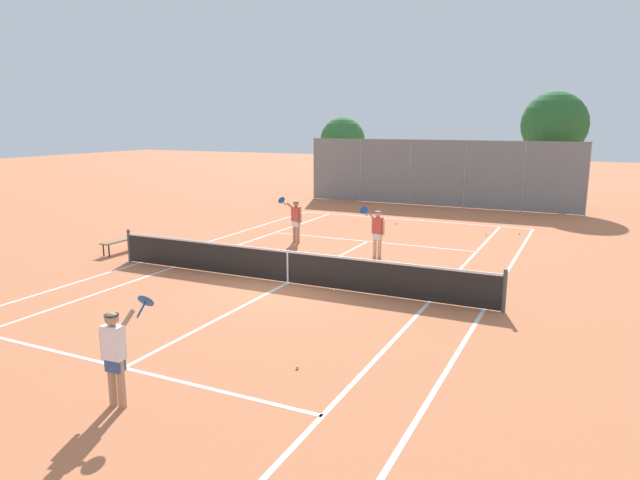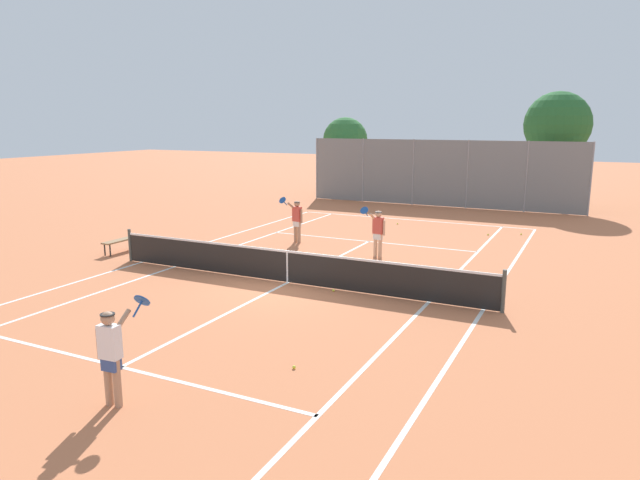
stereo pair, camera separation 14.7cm
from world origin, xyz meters
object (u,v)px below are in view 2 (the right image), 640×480
object	(u,v)px
loose_tennis_ball_0	(294,367)
loose_tennis_ball_3	(397,224)
player_near_side	(111,352)
loose_tennis_ball_2	(488,235)
player_far_right	(378,231)
tree_behind_left	(346,141)
loose_tennis_ball_5	(333,290)
tennis_net	(287,265)
loose_tennis_ball_4	(521,234)
player_far_left	(297,219)
tree_behind_right	(559,127)
courtside_bench	(121,241)

from	to	relation	value
loose_tennis_ball_0	loose_tennis_ball_3	bearing A→B (deg)	101.55
player_near_side	loose_tennis_ball_2	bearing A→B (deg)	80.40
player_far_right	tree_behind_left	distance (m)	17.12
loose_tennis_ball_0	loose_tennis_ball_5	world-z (taller)	same
loose_tennis_ball_2	tree_behind_left	size ratio (longest dim) A/B	0.01
player_near_side	loose_tennis_ball_5	world-z (taller)	player_near_side
loose_tennis_ball_3	tennis_net	bearing A→B (deg)	-88.88
loose_tennis_ball_4	player_near_side	bearing A→B (deg)	-102.92
player_far_right	loose_tennis_ball_4	xyz separation A→B (m)	(3.90, 6.27, -0.89)
tennis_net	loose_tennis_ball_3	xyz separation A→B (m)	(-0.20, 10.47, -0.48)
loose_tennis_ball_0	loose_tennis_ball_4	size ratio (longest dim) A/B	1.00
loose_tennis_ball_3	loose_tennis_ball_5	distance (m)	10.82
player_far_left	loose_tennis_ball_5	world-z (taller)	player_far_left
player_far_left	loose_tennis_ball_0	xyz separation A→B (m)	(5.37, -10.07, -0.89)
player_far_right	loose_tennis_ball_4	distance (m)	7.44
tennis_net	tree_behind_right	xyz separation A→B (m)	(5.62, 19.09, 3.77)
loose_tennis_ball_3	loose_tennis_ball_4	xyz separation A→B (m)	(5.32, -0.10, 0.00)
tree_behind_right	tennis_net	bearing A→B (deg)	-106.41
loose_tennis_ball_0	loose_tennis_ball_4	world-z (taller)	same
loose_tennis_ball_4	loose_tennis_ball_5	world-z (taller)	same
loose_tennis_ball_4	courtside_bench	distance (m)	15.57
courtside_bench	tree_behind_right	world-z (taller)	tree_behind_right
courtside_bench	tree_behind_left	xyz separation A→B (m)	(0.64, 18.34, 2.94)
player_far_left	loose_tennis_ball_0	bearing A→B (deg)	-61.91
loose_tennis_ball_3	tree_behind_right	size ratio (longest dim) A/B	0.01
player_far_left	loose_tennis_ball_0	size ratio (longest dim) A/B	26.88
player_far_right	tree_behind_left	world-z (taller)	tree_behind_left
loose_tennis_ball_0	loose_tennis_ball_4	distance (m)	15.54
loose_tennis_ball_3	tree_behind_left	world-z (taller)	tree_behind_left
loose_tennis_ball_2	loose_tennis_ball_3	world-z (taller)	same
loose_tennis_ball_0	tree_behind_left	size ratio (longest dim) A/B	0.01
loose_tennis_ball_4	tennis_net	bearing A→B (deg)	-116.26
loose_tennis_ball_3	tree_behind_right	world-z (taller)	tree_behind_right
loose_tennis_ball_3	tree_behind_left	bearing A→B (deg)	126.12
tennis_net	loose_tennis_ball_5	bearing A→B (deg)	-7.77
player_far_left	tennis_net	bearing A→B (deg)	-64.41
tennis_net	loose_tennis_ball_5	xyz separation A→B (m)	(1.55, -0.21, -0.48)
tennis_net	courtside_bench	xyz separation A→B (m)	(-7.19, 0.82, -0.10)
tennis_net	player_near_side	size ratio (longest dim) A/B	6.76
player_far_left	loose_tennis_ball_2	xyz separation A→B (m)	(6.33, 4.62, -0.89)
tennis_net	loose_tennis_ball_0	size ratio (longest dim) A/B	181.82
tree_behind_left	loose_tennis_ball_0	bearing A→B (deg)	-68.54
loose_tennis_ball_2	loose_tennis_ball_3	xyz separation A→B (m)	(-4.12, 0.81, 0.00)
loose_tennis_ball_2	courtside_bench	world-z (taller)	courtside_bench
player_far_left	courtside_bench	world-z (taller)	player_far_left
player_far_left	loose_tennis_ball_5	distance (m)	6.63
player_near_side	player_far_right	distance (m)	11.62
tennis_net	player_far_right	bearing A→B (deg)	73.51
player_near_side	player_far_right	xyz separation A→B (m)	(0.20, 11.62, 0.00)
loose_tennis_ball_2	tennis_net	bearing A→B (deg)	-112.08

